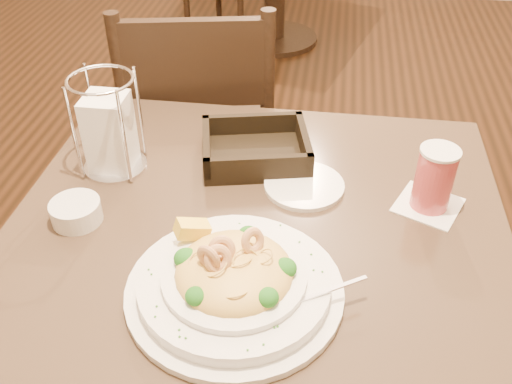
# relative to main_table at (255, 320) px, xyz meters

# --- Properties ---
(main_table) EXTENTS (0.90, 0.90, 0.73)m
(main_table) POSITION_rel_main_table_xyz_m (0.00, 0.00, 0.00)
(main_table) COLOR black
(main_table) RESTS_ON ground
(dining_chair_near) EXTENTS (0.49, 0.49, 0.93)m
(dining_chair_near) POSITION_rel_main_table_xyz_m (-0.25, 0.64, 0.00)
(dining_chair_near) COLOR black
(dining_chair_near) RESTS_ON ground
(pasta_bowl) EXTENTS (0.37, 0.34, 0.11)m
(pasta_bowl) POSITION_rel_main_table_xyz_m (-0.01, -0.14, 0.26)
(pasta_bowl) COLOR white
(pasta_bowl) RESTS_ON main_table
(drink_glass) EXTENTS (0.15, 0.15, 0.13)m
(drink_glass) POSITION_rel_main_table_xyz_m (0.31, 0.13, 0.29)
(drink_glass) COLOR white
(drink_glass) RESTS_ON main_table
(bread_basket) EXTENTS (0.25, 0.22, 0.06)m
(bread_basket) POSITION_rel_main_table_xyz_m (-0.03, 0.23, 0.25)
(bread_basket) COLOR black
(bread_basket) RESTS_ON main_table
(napkin_caddy) EXTENTS (0.13, 0.13, 0.20)m
(napkin_caddy) POSITION_rel_main_table_xyz_m (-0.31, 0.17, 0.32)
(napkin_caddy) COLOR silver
(napkin_caddy) RESTS_ON main_table
(side_plate) EXTENTS (0.17, 0.17, 0.01)m
(side_plate) POSITION_rel_main_table_xyz_m (0.08, 0.15, 0.23)
(side_plate) COLOR white
(side_plate) RESTS_ON main_table
(butter_ramekin) EXTENTS (0.11, 0.11, 0.04)m
(butter_ramekin) POSITION_rel_main_table_xyz_m (-0.32, -0.01, 0.25)
(butter_ramekin) COLOR white
(butter_ramekin) RESTS_ON main_table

